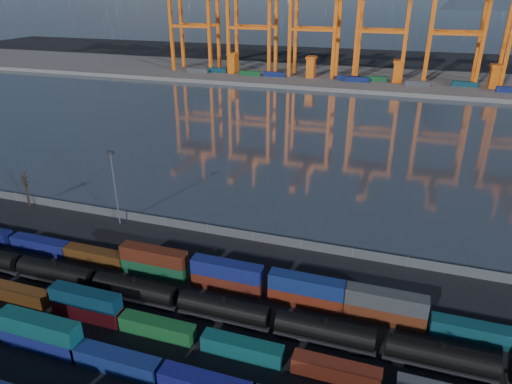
% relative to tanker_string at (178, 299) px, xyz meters
% --- Properties ---
extents(ground, '(700.00, 700.00, 0.00)m').
position_rel_tanker_string_xyz_m(ground, '(4.13, -3.43, -2.26)').
color(ground, black).
rests_on(ground, ground).
extents(harbor_water, '(700.00, 700.00, 0.00)m').
position_rel_tanker_string_xyz_m(harbor_water, '(4.13, 101.57, -2.26)').
color(harbor_water, '#2E3843').
rests_on(harbor_water, ground).
extents(far_quay, '(700.00, 70.00, 2.00)m').
position_rel_tanker_string_xyz_m(far_quay, '(4.13, 206.57, -1.26)').
color(far_quay, '#514F4C').
rests_on(far_quay, ground).
extents(container_row_south, '(139.84, 2.56, 5.46)m').
position_rel_tanker_string_xyz_m(container_row_south, '(10.02, -13.52, -0.17)').
color(container_row_south, '#3B3D3F').
rests_on(container_row_south, ground).
extents(container_row_mid, '(128.53, 2.37, 5.05)m').
position_rel_tanker_string_xyz_m(container_row_mid, '(16.34, -5.82, -0.77)').
color(container_row_mid, '#101C52').
rests_on(container_row_mid, ground).
extents(container_row_north, '(142.21, 2.50, 5.33)m').
position_rel_tanker_string_xyz_m(container_row_north, '(12.36, 7.82, -0.17)').
color(container_row_north, '#0F134E').
rests_on(container_row_north, ground).
extents(tanker_string, '(123.18, 3.15, 4.51)m').
position_rel_tanker_string_xyz_m(tanker_string, '(0.00, 0.00, 0.00)').
color(tanker_string, black).
rests_on(tanker_string, ground).
extents(waterfront_fence, '(160.12, 0.12, 2.20)m').
position_rel_tanker_string_xyz_m(waterfront_fence, '(4.13, 24.57, -1.26)').
color(waterfront_fence, '#595B5E').
rests_on(waterfront_fence, ground).
extents(bare_tree, '(2.30, 2.37, 8.98)m').
position_rel_tanker_string_xyz_m(bare_tree, '(-50.92, 23.31, 2.26)').
color(bare_tree, black).
rests_on(bare_tree, ground).
extents(yard_light_mast, '(1.60, 0.40, 16.60)m').
position_rel_tanker_string_xyz_m(yard_light_mast, '(-25.87, 22.57, 7.03)').
color(yard_light_mast, slate).
rests_on(yard_light_mast, ground).
extents(quay_containers, '(172.58, 10.99, 2.60)m').
position_rel_tanker_string_xyz_m(quay_containers, '(-6.86, 192.03, 1.04)').
color(quay_containers, navy).
rests_on(quay_containers, far_quay).
extents(straddle_carriers, '(140.00, 7.00, 11.10)m').
position_rel_tanker_string_xyz_m(straddle_carriers, '(1.63, 196.57, 5.56)').
color(straddle_carriers, orange).
rests_on(straddle_carriers, far_quay).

